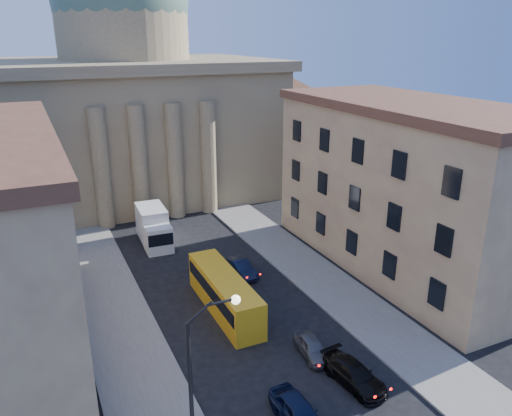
{
  "coord_description": "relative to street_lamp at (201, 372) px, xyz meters",
  "views": [
    {
      "loc": [
        -12.76,
        -10.37,
        19.87
      ],
      "look_at": [
        1.5,
        20.2,
        8.15
      ],
      "focal_mm": 35.0,
      "sensor_mm": 36.0,
      "label": 1
    }
  ],
  "objects": [
    {
      "name": "city_bus",
      "position": [
        6.17,
        12.92,
        -3.74
      ],
      "size": [
        2.42,
        10.19,
        2.87
      ],
      "rotation": [
        0.0,
        0.0,
        -0.01
      ],
      "color": "gold",
      "rests_on": "ground"
    },
    {
      "name": "box_truck",
      "position": [
        4.55,
        27.98,
        -3.6
      ],
      "size": [
        2.83,
        6.59,
        3.56
      ],
      "rotation": [
        0.0,
        0.0,
        -0.05
      ],
      "color": "silver",
      "rests_on": "ground"
    },
    {
      "name": "car_right_distant",
      "position": [
        9.61,
        17.83,
        -4.61
      ],
      "size": [
        1.71,
        4.2,
        1.36
      ],
      "primitive_type": "imported",
      "rotation": [
        0.0,
        0.0,
        0.07
      ],
      "color": "black",
      "rests_on": "ground"
    },
    {
      "name": "car_right_mid",
      "position": [
        10.06,
        1.71,
        -4.62
      ],
      "size": [
        2.41,
        4.79,
        1.33
      ],
      "primitive_type": "imported",
      "rotation": [
        0.0,
        0.0,
        0.12
      ],
      "color": "black",
      "rests_on": "ground"
    },
    {
      "name": "street_lamp",
      "position": [
        0.0,
        0.0,
        0.0
      ],
      "size": [
        2.62,
        0.44,
        8.83
      ],
      "color": "black",
      "rests_on": "ground"
    },
    {
      "name": "church",
      "position": [
        6.97,
        47.47,
        6.59
      ],
      "size": [
        68.02,
        28.76,
        36.6
      ],
      "color": "#78624A",
      "rests_on": "ground"
    },
    {
      "name": "car_right_far",
      "position": [
        9.24,
        5.17,
        -4.67
      ],
      "size": [
        1.84,
        3.76,
        1.23
      ],
      "primitive_type": "imported",
      "rotation": [
        0.0,
        0.0,
        -0.11
      ],
      "color": "#4E4F53",
      "rests_on": "ground"
    },
    {
      "name": "sidewalk_left",
      "position": [
        -1.53,
        10.0,
        -5.21
      ],
      "size": [
        5.0,
        60.0,
        0.15
      ],
      "primitive_type": "cube",
      "color": "#625F5A",
      "rests_on": "ground"
    },
    {
      "name": "sidewalk_right",
      "position": [
        15.47,
        10.0,
        -5.21
      ],
      "size": [
        5.0,
        60.0,
        0.15
      ],
      "primitive_type": "cube",
      "color": "#625F5A",
      "rests_on": "ground"
    },
    {
      "name": "building_right",
      "position": [
        23.97,
        14.0,
        2.14
      ],
      "size": [
        11.6,
        26.6,
        14.7
      ],
      "color": "tan",
      "rests_on": "ground"
    },
    {
      "name": "car_left_near",
      "position": [
        5.42,
        0.29,
        -4.55
      ],
      "size": [
        1.87,
        4.38,
        1.48
      ],
      "primitive_type": "imported",
      "rotation": [
        0.0,
        0.0,
        0.03
      ],
      "color": "black",
      "rests_on": "ground"
    }
  ]
}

